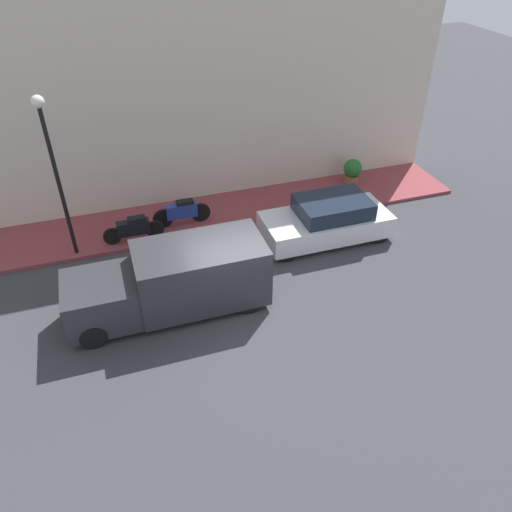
{
  "coord_description": "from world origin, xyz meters",
  "views": [
    {
      "loc": [
        -10.0,
        2.83,
        9.2
      ],
      "look_at": [
        1.24,
        -0.92,
        0.6
      ],
      "focal_mm": 35.0,
      "sensor_mm": 36.0,
      "label": 1
    }
  ],
  "objects_px": {
    "parked_car": "(327,220)",
    "motorcycle_blue": "(182,212)",
    "delivery_van": "(171,281)",
    "motorcycle_black": "(134,228)",
    "potted_plant": "(352,171)",
    "streetlamp": "(52,156)"
  },
  "relations": [
    {
      "from": "delivery_van",
      "to": "streetlamp",
      "type": "height_order",
      "value": "streetlamp"
    },
    {
      "from": "parked_car",
      "to": "delivery_van",
      "type": "height_order",
      "value": "delivery_van"
    },
    {
      "from": "motorcycle_black",
      "to": "potted_plant",
      "type": "height_order",
      "value": "potted_plant"
    },
    {
      "from": "streetlamp",
      "to": "potted_plant",
      "type": "bearing_deg",
      "value": -81.82
    },
    {
      "from": "streetlamp",
      "to": "potted_plant",
      "type": "distance_m",
      "value": 10.79
    },
    {
      "from": "parked_car",
      "to": "motorcycle_blue",
      "type": "bearing_deg",
      "value": 63.89
    },
    {
      "from": "parked_car",
      "to": "motorcycle_black",
      "type": "distance_m",
      "value": 6.24
    },
    {
      "from": "delivery_van",
      "to": "motorcycle_blue",
      "type": "bearing_deg",
      "value": -14.96
    },
    {
      "from": "motorcycle_blue",
      "to": "motorcycle_black",
      "type": "distance_m",
      "value": 1.73
    },
    {
      "from": "parked_car",
      "to": "motorcycle_blue",
      "type": "relative_size",
      "value": 2.12
    },
    {
      "from": "parked_car",
      "to": "delivery_van",
      "type": "relative_size",
      "value": 0.78
    },
    {
      "from": "motorcycle_blue",
      "to": "delivery_van",
      "type": "bearing_deg",
      "value": 165.04
    },
    {
      "from": "parked_car",
      "to": "motorcycle_blue",
      "type": "xyz_separation_m",
      "value": [
        2.13,
        4.34,
        -0.08
      ]
    },
    {
      "from": "motorcycle_blue",
      "to": "potted_plant",
      "type": "distance_m",
      "value": 6.88
    },
    {
      "from": "streetlamp",
      "to": "potted_plant",
      "type": "relative_size",
      "value": 5.15
    },
    {
      "from": "motorcycle_black",
      "to": "potted_plant",
      "type": "relative_size",
      "value": 2.01
    },
    {
      "from": "motorcycle_black",
      "to": "motorcycle_blue",
      "type": "bearing_deg",
      "value": -74.33
    },
    {
      "from": "motorcycle_black",
      "to": "streetlamp",
      "type": "relative_size",
      "value": 0.39
    },
    {
      "from": "delivery_van",
      "to": "motorcycle_black",
      "type": "bearing_deg",
      "value": 9.55
    },
    {
      "from": "parked_car",
      "to": "motorcycle_blue",
      "type": "distance_m",
      "value": 4.84
    },
    {
      "from": "delivery_van",
      "to": "parked_car",
      "type": "bearing_deg",
      "value": -70.9
    },
    {
      "from": "motorcycle_black",
      "to": "delivery_van",
      "type": "bearing_deg",
      "value": -170.45
    }
  ]
}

